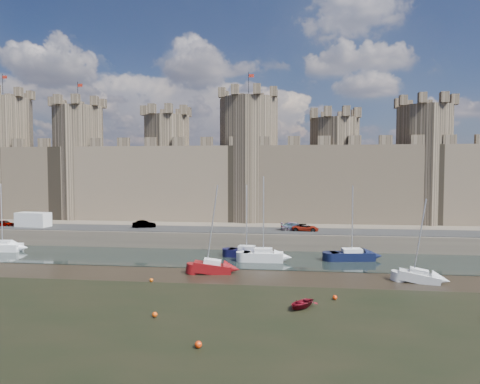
{
  "coord_description": "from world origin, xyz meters",
  "views": [
    {
      "loc": [
        10.01,
        -33.04,
        12.14
      ],
      "look_at": [
        3.46,
        22.0,
        9.23
      ],
      "focal_mm": 32.0,
      "sensor_mm": 36.0,
      "label": 1
    }
  ],
  "objects_px": {
    "car_0": "(5,223)",
    "sailboat_2": "(263,255)",
    "sailboat_0": "(3,246)",
    "car_2": "(295,227)",
    "car_1": "(144,224)",
    "sailboat_1": "(247,252)",
    "sailboat_3": "(352,255)",
    "sailboat_5": "(419,276)",
    "car_3": "(305,228)",
    "sailboat_4": "(212,267)",
    "van": "(33,220)"
  },
  "relations": [
    {
      "from": "sailboat_4",
      "to": "sailboat_0",
      "type": "bearing_deg",
      "value": 157.37
    },
    {
      "from": "sailboat_0",
      "to": "sailboat_3",
      "type": "bearing_deg",
      "value": -4.18
    },
    {
      "from": "car_0",
      "to": "sailboat_2",
      "type": "height_order",
      "value": "sailboat_2"
    },
    {
      "from": "car_2",
      "to": "sailboat_5",
      "type": "height_order",
      "value": "sailboat_5"
    },
    {
      "from": "sailboat_1",
      "to": "sailboat_4",
      "type": "distance_m",
      "value": 9.88
    },
    {
      "from": "sailboat_0",
      "to": "sailboat_5",
      "type": "relative_size",
      "value": 1.1
    },
    {
      "from": "car_2",
      "to": "sailboat_1",
      "type": "bearing_deg",
      "value": 141.59
    },
    {
      "from": "car_0",
      "to": "sailboat_3",
      "type": "relative_size",
      "value": 0.31
    },
    {
      "from": "car_2",
      "to": "van",
      "type": "xyz_separation_m",
      "value": [
        -43.56,
        -0.93,
        0.56
      ]
    },
    {
      "from": "car_2",
      "to": "car_1",
      "type": "bearing_deg",
      "value": 86.81
    },
    {
      "from": "sailboat_1",
      "to": "sailboat_2",
      "type": "xyz_separation_m",
      "value": [
        2.48,
        -2.58,
        0.08
      ]
    },
    {
      "from": "sailboat_1",
      "to": "sailboat_3",
      "type": "xyz_separation_m",
      "value": [
        14.14,
        -0.43,
        -0.01
      ]
    },
    {
      "from": "car_0",
      "to": "car_1",
      "type": "relative_size",
      "value": 0.81
    },
    {
      "from": "car_2",
      "to": "sailboat_3",
      "type": "xyz_separation_m",
      "value": [
        7.39,
        -9.78,
        -2.4
      ]
    },
    {
      "from": "sailboat_0",
      "to": "sailboat_3",
      "type": "distance_m",
      "value": 50.5
    },
    {
      "from": "car_1",
      "to": "sailboat_3",
      "type": "distance_m",
      "value": 33.75
    },
    {
      "from": "car_3",
      "to": "sailboat_3",
      "type": "bearing_deg",
      "value": -145.67
    },
    {
      "from": "sailboat_0",
      "to": "sailboat_5",
      "type": "distance_m",
      "value": 57.18
    },
    {
      "from": "sailboat_3",
      "to": "sailboat_0",
      "type": "bearing_deg",
      "value": 170.6
    },
    {
      "from": "car_1",
      "to": "sailboat_4",
      "type": "relative_size",
      "value": 0.37
    },
    {
      "from": "car_3",
      "to": "sailboat_3",
      "type": "height_order",
      "value": "sailboat_3"
    },
    {
      "from": "sailboat_3",
      "to": "sailboat_5",
      "type": "xyz_separation_m",
      "value": [
        5.66,
        -10.26,
        -0.1
      ]
    },
    {
      "from": "car_3",
      "to": "sailboat_3",
      "type": "relative_size",
      "value": 0.42
    },
    {
      "from": "car_0",
      "to": "sailboat_1",
      "type": "distance_m",
      "value": 43.24
    },
    {
      "from": "car_2",
      "to": "sailboat_3",
      "type": "height_order",
      "value": "sailboat_3"
    },
    {
      "from": "car_3",
      "to": "sailboat_2",
      "type": "bearing_deg",
      "value": 155.17
    },
    {
      "from": "car_1",
      "to": "car_3",
      "type": "bearing_deg",
      "value": -108.5
    },
    {
      "from": "car_2",
      "to": "sailboat_0",
      "type": "height_order",
      "value": "sailboat_0"
    },
    {
      "from": "car_2",
      "to": "sailboat_4",
      "type": "distance_m",
      "value": 21.29
    },
    {
      "from": "car_2",
      "to": "sailboat_1",
      "type": "xyz_separation_m",
      "value": [
        -6.75,
        -9.36,
        -2.38
      ]
    },
    {
      "from": "car_3",
      "to": "sailboat_1",
      "type": "distance_m",
      "value": 12.34
    },
    {
      "from": "van",
      "to": "sailboat_3",
      "type": "relative_size",
      "value": 0.57
    },
    {
      "from": "sailboat_1",
      "to": "sailboat_5",
      "type": "relative_size",
      "value": 1.09
    },
    {
      "from": "car_2",
      "to": "sailboat_0",
      "type": "bearing_deg",
      "value": 99.59
    },
    {
      "from": "sailboat_0",
      "to": "car_2",
      "type": "bearing_deg",
      "value": 8.54
    },
    {
      "from": "car_0",
      "to": "car_3",
      "type": "distance_m",
      "value": 50.54
    },
    {
      "from": "sailboat_1",
      "to": "sailboat_2",
      "type": "bearing_deg",
      "value": -39.83
    },
    {
      "from": "car_2",
      "to": "sailboat_2",
      "type": "relative_size",
      "value": 0.41
    },
    {
      "from": "sailboat_3",
      "to": "car_3",
      "type": "bearing_deg",
      "value": 113.38
    },
    {
      "from": "sailboat_4",
      "to": "sailboat_2",
      "type": "bearing_deg",
      "value": 44.13
    },
    {
      "from": "sailboat_0",
      "to": "sailboat_4",
      "type": "distance_m",
      "value": 34.63
    },
    {
      "from": "car_3",
      "to": "sailboat_0",
      "type": "xyz_separation_m",
      "value": [
        -44.64,
        -8.82,
        -2.29
      ]
    },
    {
      "from": "sailboat_1",
      "to": "car_3",
      "type": "bearing_deg",
      "value": 53.2
    },
    {
      "from": "car_2",
      "to": "car_3",
      "type": "distance_m",
      "value": 1.62
    },
    {
      "from": "car_0",
      "to": "sailboat_2",
      "type": "relative_size",
      "value": 0.28
    },
    {
      "from": "car_3",
      "to": "sailboat_1",
      "type": "height_order",
      "value": "sailboat_1"
    },
    {
      "from": "car_1",
      "to": "van",
      "type": "distance_m",
      "value": 18.86
    },
    {
      "from": "sailboat_0",
      "to": "sailboat_2",
      "type": "distance_m",
      "value": 38.93
    },
    {
      "from": "car_2",
      "to": "sailboat_5",
      "type": "xyz_separation_m",
      "value": [
        13.05,
        -20.05,
        -2.5
      ]
    },
    {
      "from": "car_1",
      "to": "van",
      "type": "relative_size",
      "value": 0.67
    }
  ]
}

